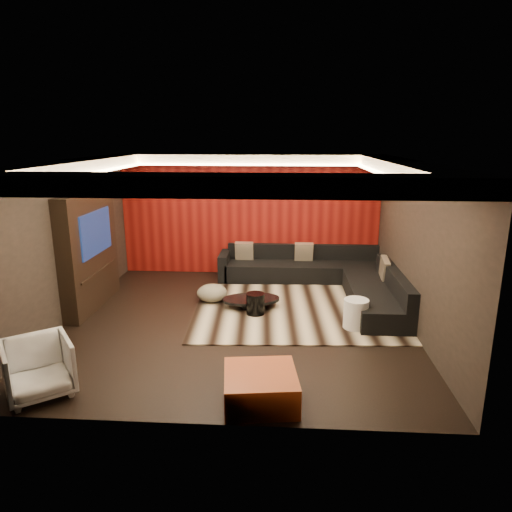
# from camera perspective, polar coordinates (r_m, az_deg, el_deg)

# --- Properties ---
(floor) EXTENTS (6.00, 6.00, 0.02)m
(floor) POSITION_cam_1_polar(r_m,az_deg,el_deg) (8.20, -2.38, -8.23)
(floor) COLOR black
(floor) RESTS_ON ground
(ceiling) EXTENTS (6.00, 6.00, 0.02)m
(ceiling) POSITION_cam_1_polar(r_m,az_deg,el_deg) (7.56, -2.62, 11.87)
(ceiling) COLOR silver
(ceiling) RESTS_ON ground
(wall_back) EXTENTS (6.00, 0.02, 2.80)m
(wall_back) POSITION_cam_1_polar(r_m,az_deg,el_deg) (10.69, -0.79, 5.13)
(wall_back) COLOR black
(wall_back) RESTS_ON ground
(wall_left) EXTENTS (0.02, 6.00, 2.80)m
(wall_left) POSITION_cam_1_polar(r_m,az_deg,el_deg) (8.61, -22.85, 1.59)
(wall_left) COLOR black
(wall_left) RESTS_ON ground
(wall_right) EXTENTS (0.02, 6.00, 2.80)m
(wall_right) POSITION_cam_1_polar(r_m,az_deg,el_deg) (8.02, 19.43, 1.01)
(wall_right) COLOR black
(wall_right) RESTS_ON ground
(red_feature_wall) EXTENTS (5.98, 0.05, 2.78)m
(red_feature_wall) POSITION_cam_1_polar(r_m,az_deg,el_deg) (10.65, -0.80, 5.10)
(red_feature_wall) COLOR #6B0C0A
(red_feature_wall) RESTS_ON ground
(soffit_back) EXTENTS (6.00, 0.60, 0.22)m
(soffit_back) POSITION_cam_1_polar(r_m,az_deg,el_deg) (10.25, -0.95, 11.97)
(soffit_back) COLOR silver
(soffit_back) RESTS_ON ground
(soffit_front) EXTENTS (6.00, 0.60, 0.22)m
(soffit_front) POSITION_cam_1_polar(r_m,az_deg,el_deg) (4.90, -6.04, 8.82)
(soffit_front) COLOR silver
(soffit_front) RESTS_ON ground
(soffit_left) EXTENTS (0.60, 4.80, 0.22)m
(soffit_left) POSITION_cam_1_polar(r_m,az_deg,el_deg) (8.30, -21.80, 10.28)
(soffit_left) COLOR silver
(soffit_left) RESTS_ON ground
(soffit_right) EXTENTS (0.60, 4.80, 0.22)m
(soffit_right) POSITION_cam_1_polar(r_m,az_deg,el_deg) (7.75, 18.01, 10.36)
(soffit_right) COLOR silver
(soffit_right) RESTS_ON ground
(cove_back) EXTENTS (4.80, 0.08, 0.04)m
(cove_back) POSITION_cam_1_polar(r_m,az_deg,el_deg) (9.91, -1.11, 11.35)
(cove_back) COLOR #FFD899
(cove_back) RESTS_ON ground
(cove_front) EXTENTS (4.80, 0.08, 0.04)m
(cove_front) POSITION_cam_1_polar(r_m,az_deg,el_deg) (5.24, -5.39, 8.23)
(cove_front) COLOR #FFD899
(cove_front) RESTS_ON ground
(cove_left) EXTENTS (0.08, 4.80, 0.04)m
(cove_left) POSITION_cam_1_polar(r_m,az_deg,el_deg) (8.17, -19.55, 9.79)
(cove_left) COLOR #FFD899
(cove_left) RESTS_ON ground
(cove_right) EXTENTS (0.08, 4.80, 0.04)m
(cove_right) POSITION_cam_1_polar(r_m,az_deg,el_deg) (7.68, 15.46, 9.84)
(cove_right) COLOR #FFD899
(cove_right) RESTS_ON ground
(tv_surround) EXTENTS (0.30, 2.00, 2.20)m
(tv_surround) POSITION_cam_1_polar(r_m,az_deg,el_deg) (9.13, -20.13, 0.62)
(tv_surround) COLOR black
(tv_surround) RESTS_ON ground
(tv_screen) EXTENTS (0.04, 1.30, 0.80)m
(tv_screen) POSITION_cam_1_polar(r_m,az_deg,el_deg) (9.00, -19.39, 2.77)
(tv_screen) COLOR black
(tv_screen) RESTS_ON ground
(tv_shelf) EXTENTS (0.04, 1.60, 0.04)m
(tv_shelf) POSITION_cam_1_polar(r_m,az_deg,el_deg) (9.17, -19.00, -1.81)
(tv_shelf) COLOR black
(tv_shelf) RESTS_ON ground
(rug) EXTENTS (4.15, 3.20, 0.02)m
(rug) POSITION_cam_1_polar(r_m,az_deg,el_deg) (8.69, 5.67, -6.76)
(rug) COLOR #C8B592
(rug) RESTS_ON floor
(coffee_table) EXTENTS (1.27, 1.27, 0.18)m
(coffee_table) POSITION_cam_1_polar(r_m,az_deg,el_deg) (8.75, -0.62, -5.83)
(coffee_table) COLOR black
(coffee_table) RESTS_ON rug
(drum_stool) EXTENTS (0.39, 0.39, 0.39)m
(drum_stool) POSITION_cam_1_polar(r_m,az_deg,el_deg) (8.39, -0.07, -5.97)
(drum_stool) COLOR black
(drum_stool) RESTS_ON rug
(striped_pouf) EXTENTS (0.76, 0.76, 0.33)m
(striped_pouf) POSITION_cam_1_polar(r_m,az_deg,el_deg) (9.09, -5.51, -4.61)
(striped_pouf) COLOR beige
(striped_pouf) RESTS_ON rug
(white_side_table) EXTENTS (0.54, 0.54, 0.52)m
(white_side_table) POSITION_cam_1_polar(r_m,az_deg,el_deg) (7.98, 12.37, -7.11)
(white_side_table) COLOR white
(white_side_table) RESTS_ON floor
(orange_ottoman) EXTENTS (0.98, 0.98, 0.39)m
(orange_ottoman) POSITION_cam_1_polar(r_m,az_deg,el_deg) (5.84, 0.56, -16.11)
(orange_ottoman) COLOR maroon
(orange_ottoman) RESTS_ON floor
(armchair) EXTENTS (1.10, 1.11, 0.73)m
(armchair) POSITION_cam_1_polar(r_m,az_deg,el_deg) (6.51, -25.57, -12.51)
(armchair) COLOR silver
(armchair) RESTS_ON floor
(sectional_sofa) EXTENTS (3.65, 3.50, 0.75)m
(sectional_sofa) POSITION_cam_1_polar(r_m,az_deg,el_deg) (9.86, 8.83, -2.69)
(sectional_sofa) COLOR black
(sectional_sofa) RESTS_ON floor
(throw_pillows) EXTENTS (3.20, 1.64, 0.50)m
(throw_pillows) POSITION_cam_1_polar(r_m,az_deg,el_deg) (10.10, 6.45, -0.07)
(throw_pillows) COLOR beige
(throw_pillows) RESTS_ON sectional_sofa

